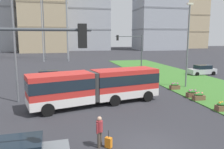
{
  "coord_description": "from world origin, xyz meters",
  "views": [
    {
      "loc": [
        -4.58,
        -10.58,
        5.91
      ],
      "look_at": [
        0.51,
        11.26,
        2.2
      ],
      "focal_mm": 35.88,
      "sensor_mm": 36.0,
      "label": 1
    }
  ],
  "objects_px": {
    "apartment_tower_centre": "(87,1)",
    "apartment_tower_eastcentre": "(159,0)",
    "traffic_light_near_left": "(9,87)",
    "apartment_tower_east": "(189,9)",
    "streetlight_left": "(14,43)",
    "apartment_tower_westcentre": "(44,6)",
    "flower_planter_2": "(199,96)",
    "flower_planter_1": "(223,106)",
    "flower_planter_4": "(175,86)",
    "pedestrian_crossing": "(100,130)",
    "articulated_bus": "(97,86)",
    "car_black_sedan": "(50,76)",
    "flower_planter_3": "(192,93)",
    "rolling_suitcase": "(109,142)",
    "car_silver_hatch": "(202,70)",
    "streetlight_median": "(188,43)",
    "traffic_light_far_right": "(133,48)"
  },
  "relations": [
    {
      "from": "apartment_tower_centre",
      "to": "apartment_tower_eastcentre",
      "type": "distance_m",
      "value": 34.59
    },
    {
      "from": "traffic_light_near_left",
      "to": "apartment_tower_east",
      "type": "distance_m",
      "value": 133.8
    },
    {
      "from": "streetlight_left",
      "to": "apartment_tower_westcentre",
      "type": "relative_size",
      "value": 0.26
    },
    {
      "from": "apartment_tower_eastcentre",
      "to": "apartment_tower_east",
      "type": "xyz_separation_m",
      "value": [
        24.98,
        14.44,
        -1.47
      ]
    },
    {
      "from": "flower_planter_2",
      "to": "apartment_tower_eastcentre",
      "type": "xyz_separation_m",
      "value": [
        34.66,
        85.12,
        23.08
      ]
    },
    {
      "from": "flower_planter_1",
      "to": "apartment_tower_east",
      "type": "height_order",
      "value": "apartment_tower_east"
    },
    {
      "from": "flower_planter_4",
      "to": "apartment_tower_east",
      "type": "distance_m",
      "value": 114.21
    },
    {
      "from": "pedestrian_crossing",
      "to": "apartment_tower_centre",
      "type": "distance_m",
      "value": 101.09
    },
    {
      "from": "articulated_bus",
      "to": "apartment_tower_eastcentre",
      "type": "bearing_deg",
      "value": 62.23
    },
    {
      "from": "car_black_sedan",
      "to": "flower_planter_3",
      "type": "xyz_separation_m",
      "value": [
        14.12,
        -11.44,
        -0.33
      ]
    },
    {
      "from": "rolling_suitcase",
      "to": "flower_planter_4",
      "type": "xyz_separation_m",
      "value": [
        10.28,
        11.64,
        0.11
      ]
    },
    {
      "from": "articulated_bus",
      "to": "apartment_tower_east",
      "type": "distance_m",
      "value": 122.08
    },
    {
      "from": "car_black_sedan",
      "to": "flower_planter_2",
      "type": "height_order",
      "value": "car_black_sedan"
    },
    {
      "from": "flower_planter_2",
      "to": "flower_planter_4",
      "type": "xyz_separation_m",
      "value": [
        0.0,
        4.58,
        0.0
      ]
    },
    {
      "from": "flower_planter_3",
      "to": "apartment_tower_westcentre",
      "type": "xyz_separation_m",
      "value": [
        -18.34,
        78.93,
        18.31
      ]
    },
    {
      "from": "flower_planter_1",
      "to": "flower_planter_3",
      "type": "distance_m",
      "value": 4.3
    },
    {
      "from": "pedestrian_crossing",
      "to": "traffic_light_near_left",
      "type": "relative_size",
      "value": 0.27
    },
    {
      "from": "rolling_suitcase",
      "to": "apartment_tower_east",
      "type": "xyz_separation_m",
      "value": [
        69.91,
        106.61,
        21.72
      ]
    },
    {
      "from": "pedestrian_crossing",
      "to": "articulated_bus",
      "type": "bearing_deg",
      "value": 81.84
    },
    {
      "from": "car_black_sedan",
      "to": "apartment_tower_centre",
      "type": "height_order",
      "value": "apartment_tower_centre"
    },
    {
      "from": "apartment_tower_eastcentre",
      "to": "apartment_tower_east",
      "type": "bearing_deg",
      "value": 30.03
    },
    {
      "from": "articulated_bus",
      "to": "flower_planter_2",
      "type": "bearing_deg",
      "value": -6.47
    },
    {
      "from": "car_silver_hatch",
      "to": "apartment_tower_centre",
      "type": "relative_size",
      "value": 0.1
    },
    {
      "from": "apartment_tower_east",
      "to": "articulated_bus",
      "type": "bearing_deg",
      "value": -125.11
    },
    {
      "from": "apartment_tower_westcentre",
      "to": "pedestrian_crossing",
      "type": "bearing_deg",
      "value": -84.99
    },
    {
      "from": "car_silver_hatch",
      "to": "apartment_tower_westcentre",
      "type": "xyz_separation_m",
      "value": [
        -27.78,
        66.92,
        17.99
      ]
    },
    {
      "from": "streetlight_left",
      "to": "apartment_tower_east",
      "type": "bearing_deg",
      "value": 51.6
    },
    {
      "from": "flower_planter_4",
      "to": "streetlight_left",
      "type": "relative_size",
      "value": 0.11
    },
    {
      "from": "traffic_light_near_left",
      "to": "streetlight_left",
      "type": "distance_m",
      "value": 14.16
    },
    {
      "from": "flower_planter_2",
      "to": "streetlight_median",
      "type": "xyz_separation_m",
      "value": [
        1.9,
        5.45,
        4.91
      ]
    },
    {
      "from": "car_black_sedan",
      "to": "apartment_tower_eastcentre",
      "type": "bearing_deg",
      "value": 56.09
    },
    {
      "from": "car_black_sedan",
      "to": "pedestrian_crossing",
      "type": "xyz_separation_m",
      "value": [
        3.39,
        -19.4,
        0.25
      ]
    },
    {
      "from": "traffic_light_far_right",
      "to": "apartment_tower_eastcentre",
      "type": "height_order",
      "value": "apartment_tower_eastcentre"
    },
    {
      "from": "traffic_light_near_left",
      "to": "apartment_tower_centre",
      "type": "bearing_deg",
      "value": 81.66
    },
    {
      "from": "apartment_tower_westcentre",
      "to": "apartment_tower_east",
      "type": "height_order",
      "value": "apartment_tower_east"
    },
    {
      "from": "articulated_bus",
      "to": "streetlight_median",
      "type": "bearing_deg",
      "value": 20.8
    },
    {
      "from": "apartment_tower_east",
      "to": "car_silver_hatch",
      "type": "bearing_deg",
      "value": -120.15
    },
    {
      "from": "flower_planter_2",
      "to": "flower_planter_4",
      "type": "distance_m",
      "value": 4.58
    },
    {
      "from": "flower_planter_4",
      "to": "streetlight_median",
      "type": "relative_size",
      "value": 0.11
    },
    {
      "from": "articulated_bus",
      "to": "car_silver_hatch",
      "type": "distance_m",
      "value": 22.53
    },
    {
      "from": "car_silver_hatch",
      "to": "flower_planter_1",
      "type": "xyz_separation_m",
      "value": [
        -9.44,
        -16.32,
        -0.33
      ]
    },
    {
      "from": "car_silver_hatch",
      "to": "traffic_light_far_right",
      "type": "bearing_deg",
      "value": 173.18
    },
    {
      "from": "rolling_suitcase",
      "to": "pedestrian_crossing",
      "type": "bearing_deg",
      "value": 156.04
    },
    {
      "from": "articulated_bus",
      "to": "flower_planter_3",
      "type": "distance_m",
      "value": 9.67
    },
    {
      "from": "apartment_tower_east",
      "to": "apartment_tower_westcentre",
      "type": "bearing_deg",
      "value": -165.95
    },
    {
      "from": "flower_planter_2",
      "to": "flower_planter_3",
      "type": "xyz_separation_m",
      "value": [
        0.0,
        1.11,
        0.0
      ]
    },
    {
      "from": "apartment_tower_eastcentre",
      "to": "flower_planter_1",
      "type": "bearing_deg",
      "value": -111.43
    },
    {
      "from": "flower_planter_3",
      "to": "traffic_light_near_left",
      "type": "bearing_deg",
      "value": -140.85
    },
    {
      "from": "traffic_light_far_right",
      "to": "apartment_tower_east",
      "type": "height_order",
      "value": "apartment_tower_east"
    },
    {
      "from": "streetlight_left",
      "to": "flower_planter_4",
      "type": "bearing_deg",
      "value": 4.12
    }
  ]
}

